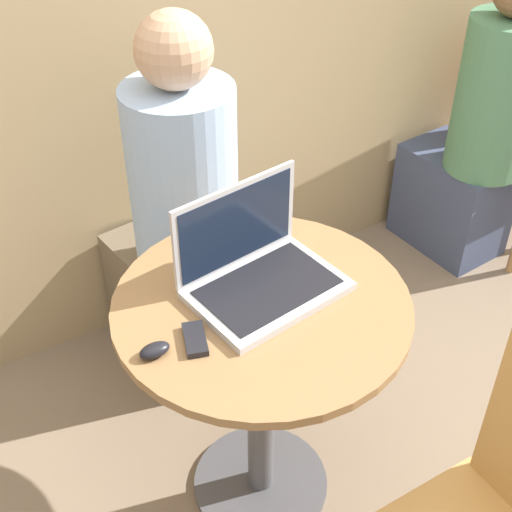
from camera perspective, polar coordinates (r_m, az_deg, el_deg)
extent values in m
plane|color=#7F6B56|center=(2.26, 0.37, -17.75)|extent=(12.00, 12.00, 0.00)
cylinder|color=#4C4C51|center=(2.26, 0.37, -17.61)|extent=(0.40, 0.40, 0.02)
cylinder|color=#4C4C51|center=(1.97, 0.41, -11.77)|extent=(0.08, 0.08, 0.69)
cylinder|color=olive|center=(1.71, 0.46, -4.00)|extent=(0.72, 0.72, 0.02)
cube|color=#B7B7BC|center=(1.72, 0.93, -2.77)|extent=(0.39, 0.29, 0.02)
cube|color=black|center=(1.71, 0.94, -2.48)|extent=(0.34, 0.24, 0.00)
cube|color=#B7B7BC|center=(1.72, -1.65, 2.48)|extent=(0.36, 0.06, 0.23)
cube|color=#141E33|center=(1.71, -1.52, 2.39)|extent=(0.33, 0.05, 0.20)
cube|color=black|center=(1.61, -4.90, -6.65)|extent=(0.08, 0.11, 0.02)
ellipsoid|color=black|center=(1.58, -8.12, -7.47)|extent=(0.07, 0.04, 0.03)
cube|color=brown|center=(2.50, -6.46, -3.55)|extent=(0.36, 0.48, 0.44)
cylinder|color=#9EBCE5|center=(2.11, -5.80, 5.58)|extent=(0.32, 0.32, 0.62)
sphere|color=tan|center=(1.92, -6.60, 16.06)|extent=(0.21, 0.21, 0.21)
cylinder|color=#9E7042|center=(3.18, 15.57, 5.25)|extent=(0.04, 0.04, 0.43)
cylinder|color=#9E7042|center=(3.44, 19.57, 6.99)|extent=(0.04, 0.04, 0.43)
cube|color=#9E7042|center=(3.11, 19.04, 13.20)|extent=(0.37, 0.04, 0.42)
cube|color=#3D4766|center=(3.11, 15.41, 4.37)|extent=(0.32, 0.45, 0.43)
cylinder|color=#4C7F5B|center=(2.81, 18.75, 11.95)|extent=(0.30, 0.30, 0.59)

